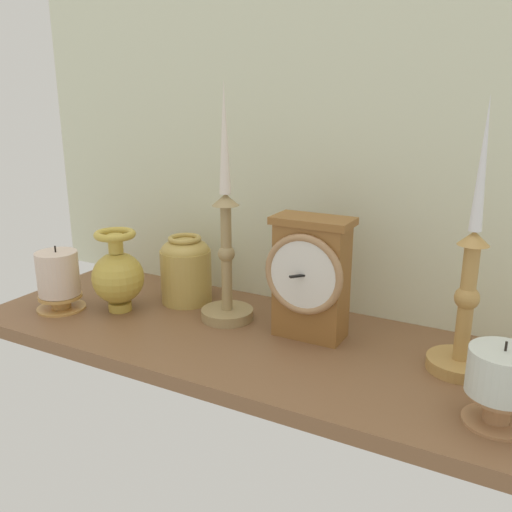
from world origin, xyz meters
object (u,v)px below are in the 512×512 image
Objects in this scene: pillar_candle_front at (59,280)px; pillar_candle_near_clock at (501,382)px; brass_vase_bulbous at (118,275)px; candlestick_tall_left at (466,303)px; brass_vase_jar at (186,268)px; mantel_clock at (310,277)px; candlestick_tall_center at (226,252)px.

pillar_candle_front reaches higher than pillar_candle_near_clock.
candlestick_tall_left is at bearing 5.62° from brass_vase_bulbous.
pillar_candle_front is (-18.62, -14.60, -1.06)cm from brass_vase_jar.
mantel_clock is 0.52× the size of candlestick_tall_left.
brass_vase_jar is (-27.43, 3.71, -3.71)cm from mantel_clock.
mantel_clock is 1.65× the size of pillar_candle_front.
candlestick_tall_left is 51.83cm from brass_vase_jar.
pillar_candle_front is at bearing -166.70° from mantel_clock.
mantel_clock reaches higher than brass_vase_jar.
mantel_clock is 27.93cm from brass_vase_jar.
candlestick_tall_left is at bearing 117.14° from pillar_candle_near_clock.
pillar_candle_front is at bearing -154.84° from brass_vase_bulbous.
brass_vase_bulbous is (-35.80, -6.07, -3.51)cm from mantel_clock.
brass_vase_jar is at bearing 172.31° from mantel_clock.
pillar_candle_near_clock is (76.39, -1.40, -0.08)cm from pillar_candle_front.
mantel_clock reaches higher than pillar_candle_front.
candlestick_tall_center is 3.15× the size of brass_vase_jar.
candlestick_tall_center is at bearing 17.00° from brass_vase_bulbous.
mantel_clock is 33.09cm from pillar_candle_near_clock.
brass_vase_jar reaches higher than pillar_candle_near_clock.
candlestick_tall_center reaches higher than candlestick_tall_left.
brass_vase_bulbous is at bearing -163.00° from candlestick_tall_center.
brass_vase_jar reaches higher than pillar_candle_front.
candlestick_tall_left is at bearing -0.26° from candlestick_tall_center.
brass_vase_bulbous is at bearing -170.37° from mantel_clock.
brass_vase_jar is (-51.55, 3.88, -3.67)cm from candlestick_tall_left.
brass_vase_jar is at bearing 38.09° from pillar_candle_front.
brass_vase_bulbous is 11.40cm from pillar_candle_front.
candlestick_tall_left is 3.17× the size of pillar_candle_front.
candlestick_tall_center is 32.76cm from pillar_candle_front.
brass_vase_jar is (8.37, 9.78, -0.20)cm from brass_vase_bulbous.
pillar_candle_near_clock is (57.77, -16.00, -1.14)cm from brass_vase_jar.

